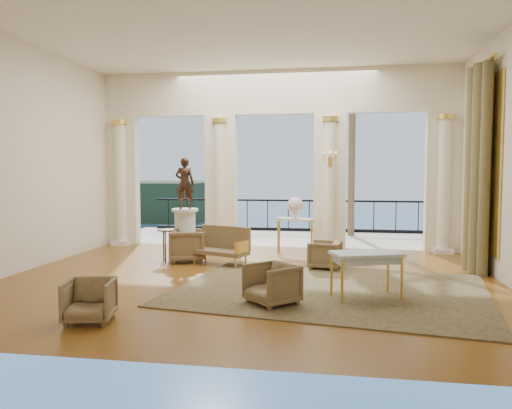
% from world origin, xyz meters
% --- Properties ---
extents(floor, '(9.00, 9.00, 0.00)m').
position_xyz_m(floor, '(0.00, 0.00, 0.00)').
color(floor, '#522F0E').
rests_on(floor, ground).
extents(room_walls, '(9.00, 9.00, 9.00)m').
position_xyz_m(room_walls, '(0.00, -1.12, 2.88)').
color(room_walls, '#EDE1C7').
rests_on(room_walls, ground).
extents(arcade, '(9.00, 0.56, 4.50)m').
position_xyz_m(arcade, '(-0.00, 3.82, 2.58)').
color(arcade, '#EDE5C4').
rests_on(arcade, ground).
extents(terrace, '(10.00, 3.60, 0.10)m').
position_xyz_m(terrace, '(0.00, 5.80, -0.05)').
color(terrace, '#C0B6A0').
rests_on(terrace, ground).
extents(balustrade, '(9.00, 0.06, 1.03)m').
position_xyz_m(balustrade, '(0.00, 7.40, 0.41)').
color(balustrade, black).
rests_on(balustrade, terrace).
extents(palm_tree, '(2.00, 2.00, 4.50)m').
position_xyz_m(palm_tree, '(2.00, 6.60, 4.09)').
color(palm_tree, '#4C3823').
rests_on(palm_tree, terrace).
extents(headland, '(22.00, 18.00, 6.00)m').
position_xyz_m(headland, '(-30.00, 70.00, -3.00)').
color(headland, black).
rests_on(headland, sea).
extents(sea, '(160.00, 160.00, 0.00)m').
position_xyz_m(sea, '(0.00, 60.00, -6.00)').
color(sea, '#204A8A').
rests_on(sea, ground).
extents(curtain, '(0.33, 1.40, 4.09)m').
position_xyz_m(curtain, '(4.28, 1.50, 2.02)').
color(curtain, brown).
rests_on(curtain, ground).
extents(window_frame, '(0.04, 1.60, 3.40)m').
position_xyz_m(window_frame, '(4.47, 1.50, 2.10)').
color(window_frame, gold).
rests_on(window_frame, room_walls).
extents(wall_sconce, '(0.30, 0.11, 0.33)m').
position_xyz_m(wall_sconce, '(1.40, 3.51, 2.23)').
color(wall_sconce, gold).
rests_on(wall_sconce, arcade).
extents(rug, '(5.52, 4.60, 0.02)m').
position_xyz_m(rug, '(1.50, -0.51, 0.01)').
color(rug, '#2D3419').
rests_on(rug, ground).
extents(armchair_a, '(0.72, 0.69, 0.63)m').
position_xyz_m(armchair_a, '(-1.60, -2.80, 0.31)').
color(armchair_a, '#4C3B24').
rests_on(armchair_a, ground).
extents(armchair_b, '(0.90, 0.90, 0.67)m').
position_xyz_m(armchair_b, '(0.65, -1.56, 0.34)').
color(armchair_b, '#4C3B24').
rests_on(armchair_b, ground).
extents(armchair_c, '(0.66, 0.69, 0.63)m').
position_xyz_m(armchair_c, '(1.35, 1.27, 0.31)').
color(armchair_c, '#4C3B24').
rests_on(armchair_c, ground).
extents(armchair_d, '(0.90, 0.93, 0.77)m').
position_xyz_m(armchair_d, '(-1.64, 1.60, 0.39)').
color(armchair_d, '#4C3B24').
rests_on(armchair_d, ground).
extents(settee, '(1.31, 0.91, 0.80)m').
position_xyz_m(settee, '(-0.81, 1.43, 0.40)').
color(settee, '#4C3B24').
rests_on(settee, ground).
extents(game_table, '(1.19, 0.90, 0.72)m').
position_xyz_m(game_table, '(2.05, -0.96, 0.65)').
color(game_table, '#93A8BA').
rests_on(game_table, ground).
extents(pedestal, '(0.62, 0.62, 1.14)m').
position_xyz_m(pedestal, '(-1.74, 1.80, 0.55)').
color(pedestal, silver).
rests_on(pedestal, ground).
extents(statue, '(0.44, 0.31, 1.13)m').
position_xyz_m(statue, '(-1.74, 1.80, 1.71)').
color(statue, '#301F15').
rests_on(statue, pedestal).
extents(console_table, '(0.96, 0.62, 0.85)m').
position_xyz_m(console_table, '(0.60, 3.05, 0.70)').
color(console_table, silver).
rests_on(console_table, ground).
extents(urn, '(0.38, 0.38, 0.50)m').
position_xyz_m(urn, '(0.60, 3.05, 1.13)').
color(urn, white).
rests_on(urn, console_table).
extents(side_table, '(0.44, 0.44, 0.71)m').
position_xyz_m(side_table, '(-2.04, 1.48, 0.61)').
color(side_table, black).
rests_on(side_table, ground).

